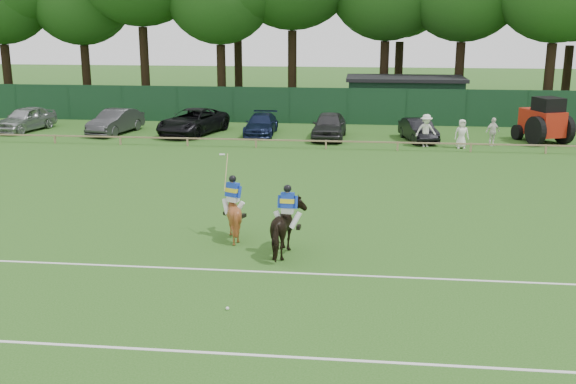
# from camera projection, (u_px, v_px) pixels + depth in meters

# --- Properties ---
(ground) EXTENTS (160.00, 160.00, 0.00)m
(ground) POSITION_uv_depth(u_px,v_px,m) (261.00, 260.00, 20.83)
(ground) COLOR #1E4C14
(ground) RESTS_ON ground
(horse_dark) EXTENTS (1.09, 2.12, 1.74)m
(horse_dark) POSITION_uv_depth(u_px,v_px,m) (288.00, 229.00, 21.04)
(horse_dark) COLOR black
(horse_dark) RESTS_ON ground
(horse_chestnut) EXTENTS (1.80, 1.87, 1.61)m
(horse_chestnut) POSITION_uv_depth(u_px,v_px,m) (233.00, 215.00, 22.71)
(horse_chestnut) COLOR brown
(horse_chestnut) RESTS_ON ground
(sedan_silver) EXTENTS (2.82, 4.91, 1.57)m
(sedan_silver) POSITION_uv_depth(u_px,v_px,m) (26.00, 119.00, 43.80)
(sedan_silver) COLOR #9B9CA0
(sedan_silver) RESTS_ON ground
(sedan_grey) EXTENTS (2.52, 4.85, 1.52)m
(sedan_grey) POSITION_uv_depth(u_px,v_px,m) (115.00, 121.00, 42.84)
(sedan_grey) COLOR #303033
(sedan_grey) RESTS_ON ground
(suv_black) EXTENTS (4.13, 6.22, 1.59)m
(suv_black) POSITION_uv_depth(u_px,v_px,m) (193.00, 122.00, 42.55)
(suv_black) COLOR black
(suv_black) RESTS_ON ground
(sedan_navy) EXTENTS (1.85, 4.47, 1.29)m
(sedan_navy) POSITION_uv_depth(u_px,v_px,m) (261.00, 124.00, 42.43)
(sedan_navy) COLOR #111A37
(sedan_navy) RESTS_ON ground
(hatch_grey) EXTENTS (2.07, 4.76, 1.60)m
(hatch_grey) POSITION_uv_depth(u_px,v_px,m) (329.00, 126.00, 41.02)
(hatch_grey) COLOR #2D2C2F
(hatch_grey) RESTS_ON ground
(estate_black) EXTENTS (2.29, 4.23, 1.32)m
(estate_black) POSITION_uv_depth(u_px,v_px,m) (418.00, 130.00, 40.28)
(estate_black) COLOR black
(estate_black) RESTS_ON ground
(spectator_left) EXTENTS (1.33, 0.93, 1.87)m
(spectator_left) POSITION_uv_depth(u_px,v_px,m) (426.00, 131.00, 38.45)
(spectator_left) COLOR silver
(spectator_left) RESTS_ON ground
(spectator_mid) EXTENTS (1.02, 0.81, 1.62)m
(spectator_mid) POSITION_uv_depth(u_px,v_px,m) (493.00, 132.00, 38.81)
(spectator_mid) COLOR white
(spectator_mid) RESTS_ON ground
(spectator_right) EXTENTS (0.84, 0.59, 1.65)m
(spectator_right) POSITION_uv_depth(u_px,v_px,m) (462.00, 134.00, 38.03)
(spectator_right) COLOR white
(spectator_right) RESTS_ON ground
(rider_dark) EXTENTS (0.94, 0.40, 1.41)m
(rider_dark) POSITION_uv_depth(u_px,v_px,m) (287.00, 205.00, 20.83)
(rider_dark) COLOR silver
(rider_dark) RESTS_ON ground
(rider_chestnut) EXTENTS (0.90, 0.78, 2.05)m
(rider_chestnut) POSITION_uv_depth(u_px,v_px,m) (233.00, 194.00, 22.51)
(rider_chestnut) COLOR silver
(rider_chestnut) RESTS_ON ground
(polo_ball) EXTENTS (0.09, 0.09, 0.09)m
(polo_ball) POSITION_uv_depth(u_px,v_px,m) (227.00, 308.00, 17.28)
(polo_ball) COLOR silver
(polo_ball) RESTS_ON ground
(pitch_lines) EXTENTS (60.00, 5.10, 0.01)m
(pitch_lines) POSITION_uv_depth(u_px,v_px,m) (241.00, 307.00, 17.46)
(pitch_lines) COLOR silver
(pitch_lines) RESTS_ON ground
(pitch_rail) EXTENTS (62.10, 0.10, 0.50)m
(pitch_rail) POSITION_uv_depth(u_px,v_px,m) (308.00, 141.00, 38.01)
(pitch_rail) COLOR #997F5B
(pitch_rail) RESTS_ON ground
(perimeter_fence) EXTENTS (92.08, 0.08, 2.50)m
(perimeter_fence) POSITION_uv_depth(u_px,v_px,m) (319.00, 106.00, 46.46)
(perimeter_fence) COLOR #14351E
(perimeter_fence) RESTS_ON ground
(utility_shed) EXTENTS (8.40, 4.40, 3.04)m
(utility_shed) POSITION_uv_depth(u_px,v_px,m) (405.00, 98.00, 48.63)
(utility_shed) COLOR #14331E
(utility_shed) RESTS_ON ground
(tree_row) EXTENTS (96.00, 12.00, 21.00)m
(tree_row) POSITION_uv_depth(u_px,v_px,m) (350.00, 109.00, 54.25)
(tree_row) COLOR #26561C
(tree_row) RESTS_ON ground
(tractor) EXTENTS (3.16, 3.77, 2.71)m
(tractor) POSITION_uv_depth(u_px,v_px,m) (544.00, 121.00, 39.56)
(tractor) COLOR #AE1F10
(tractor) RESTS_ON ground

